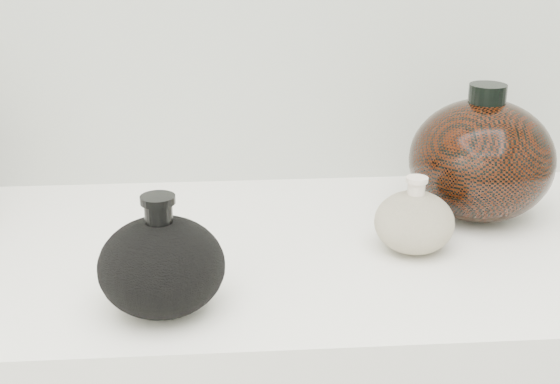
{
  "coord_description": "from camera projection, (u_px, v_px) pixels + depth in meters",
  "views": [
    {
      "loc": [
        -0.05,
        0.03,
        1.32
      ],
      "look_at": [
        0.02,
        0.92,
        0.99
      ],
      "focal_mm": 50.0,
      "sensor_mm": 36.0,
      "label": 1
    }
  ],
  "objects": [
    {
      "name": "black_gourd_vase",
      "position": [
        162.0,
        265.0,
        0.83
      ],
      "size": [
        0.15,
        0.15,
        0.13
      ],
      "color": "black",
      "rests_on": "display_counter"
    },
    {
      "name": "right_round_pot",
      "position": [
        481.0,
        159.0,
        1.07
      ],
      "size": [
        0.2,
        0.2,
        0.19
      ],
      "color": "black",
      "rests_on": "display_counter"
    },
    {
      "name": "cream_gourd_vase",
      "position": [
        414.0,
        222.0,
        0.98
      ],
      "size": [
        0.11,
        0.11,
        0.1
      ],
      "color": "beige",
      "rests_on": "display_counter"
    }
  ]
}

